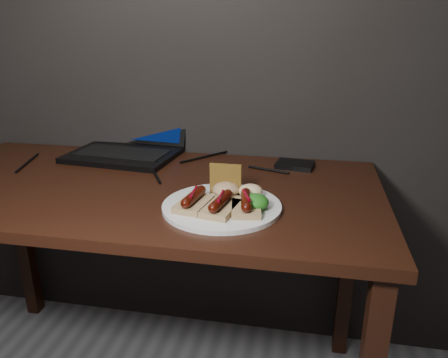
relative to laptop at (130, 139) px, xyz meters
name	(u,v)px	position (x,y,z in m)	size (l,w,h in m)	color
desk	(141,212)	(0.15, -0.30, -0.14)	(1.40, 0.70, 0.75)	black
laptop	(130,139)	(0.00, 0.00, 0.00)	(0.40, 0.37, 0.25)	black
hard_drive	(295,165)	(0.59, -0.05, -0.05)	(0.12, 0.09, 0.02)	black
desk_cables	(157,164)	(0.14, -0.12, -0.05)	(0.90, 0.38, 0.01)	black
plate	(222,206)	(0.42, -0.43, -0.05)	(0.30, 0.30, 0.01)	white
bread_sausage_left	(194,201)	(0.36, -0.46, -0.02)	(0.09, 0.13, 0.04)	tan
bread_sausage_center	(221,205)	(0.43, -0.48, -0.02)	(0.09, 0.13, 0.04)	tan
bread_sausage_right	(246,204)	(0.49, -0.46, -0.02)	(0.09, 0.12, 0.04)	tan
crispbread	(225,179)	(0.42, -0.36, 0.00)	(0.09, 0.01, 0.09)	olive
salad_greens	(255,202)	(0.51, -0.44, -0.02)	(0.07, 0.07, 0.04)	#1B5210
salsa_mound	(226,190)	(0.42, -0.38, -0.02)	(0.07, 0.07, 0.04)	maroon
coleslaw_mound	(251,191)	(0.49, -0.37, -0.02)	(0.06, 0.06, 0.04)	#EBE5CB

